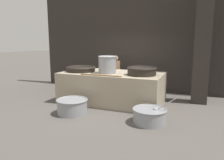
# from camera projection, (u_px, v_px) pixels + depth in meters

# --- Properties ---
(ground_plane) EXTENTS (60.00, 60.00, 0.00)m
(ground_plane) POSITION_uv_depth(u_px,v_px,m) (112.00, 102.00, 7.53)
(ground_plane) COLOR #56514C
(back_wall) EXTENTS (8.36, 0.24, 4.27)m
(back_wall) POSITION_uv_depth(u_px,v_px,m) (132.00, 39.00, 9.17)
(back_wall) COLOR #2D2826
(back_wall) RESTS_ON ground_plane
(support_pillar) EXTENTS (0.51, 0.51, 4.27)m
(support_pillar) POSITION_uv_depth(u_px,v_px,m) (203.00, 39.00, 7.09)
(support_pillar) COLOR #2D2826
(support_pillar) RESTS_ON ground_plane
(hearth_platform) EXTENTS (3.38, 1.76, 1.02)m
(hearth_platform) POSITION_uv_depth(u_px,v_px,m) (112.00, 87.00, 7.44)
(hearth_platform) COLOR tan
(hearth_platform) RESTS_ON ground_plane
(giant_wok_near) EXTENTS (1.03, 1.03, 0.17)m
(giant_wok_near) POSITION_uv_depth(u_px,v_px,m) (81.00, 69.00, 7.62)
(giant_wok_near) COLOR black
(giant_wok_near) RESTS_ON hearth_platform
(giant_wok_far) EXTENTS (0.93, 0.93, 0.25)m
(giant_wok_far) POSITION_uv_depth(u_px,v_px,m) (142.00, 71.00, 6.80)
(giant_wok_far) COLOR black
(giant_wok_far) RESTS_ON hearth_platform
(stock_pot) EXTENTS (0.62, 0.62, 0.57)m
(stock_pot) POSITION_uv_depth(u_px,v_px,m) (107.00, 64.00, 7.16)
(stock_pot) COLOR gray
(stock_pot) RESTS_ON hearth_platform
(stirring_paddle) EXTENTS (1.35, 0.10, 0.04)m
(stirring_paddle) POSITION_uv_depth(u_px,v_px,m) (102.00, 75.00, 6.63)
(stirring_paddle) COLOR brown
(stirring_paddle) RESTS_ON hearth_platform
(cook) EXTENTS (0.39, 0.58, 1.51)m
(cook) POSITION_uv_depth(u_px,v_px,m) (115.00, 73.00, 8.59)
(cook) COLOR #9E7551
(cook) RESTS_ON ground_plane
(prep_bowl_vegetables) EXTENTS (1.13, 0.88, 0.74)m
(prep_bowl_vegetables) POSITION_uv_depth(u_px,v_px,m) (149.00, 115.00, 5.55)
(prep_bowl_vegetables) COLOR gray
(prep_bowl_vegetables) RESTS_ON ground_plane
(prep_bowl_meat) EXTENTS (0.90, 0.90, 0.43)m
(prep_bowl_meat) POSITION_uv_depth(u_px,v_px,m) (72.00, 106.00, 6.29)
(prep_bowl_meat) COLOR gray
(prep_bowl_meat) RESTS_ON ground_plane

